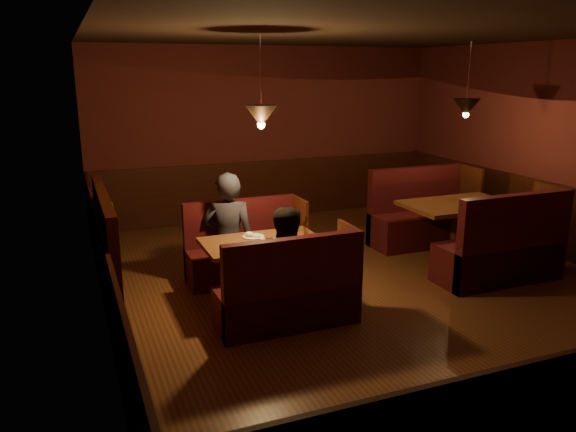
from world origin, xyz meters
name	(u,v)px	position (x,y,z in m)	size (l,w,h in m)	color
room	(347,201)	(-0.28, 0.04, 1.05)	(6.02, 7.02, 2.92)	#4A2E17
main_table	(264,254)	(-1.30, 0.04, 0.54)	(1.30, 0.79, 0.91)	#552B12
main_bench_far	(245,254)	(-1.29, 0.78, 0.31)	(1.43, 0.51, 0.98)	black
main_bench_near	(290,298)	(-1.29, -0.70, 0.31)	(1.43, 0.51, 0.98)	black
second_table	(458,218)	(1.54, 0.35, 0.60)	(1.43, 0.91, 0.81)	#552B12
second_bench_far	(421,220)	(1.58, 1.20, 0.36)	(1.58, 0.59, 1.13)	black
second_bench_near	(504,254)	(1.58, -0.50, 0.36)	(1.58, 0.59, 1.13)	black
diner_a	(228,214)	(-1.51, 0.71, 0.86)	(0.62, 0.41, 1.71)	#23232D
diner_b	(291,248)	(-1.20, -0.51, 0.77)	(0.75, 0.58, 1.53)	black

